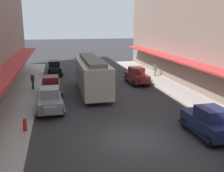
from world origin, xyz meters
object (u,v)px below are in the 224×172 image
(parked_car_2, at_px, (50,100))
(pedestrian_3, at_px, (155,69))
(parked_car_0, at_px, (54,68))
(streetcar, at_px, (92,74))
(parked_car_5, at_px, (51,85))
(parked_car_4, at_px, (137,75))
(parked_car_3, at_px, (209,121))
(pedestrian_0, at_px, (33,81))
(fire_hydrant, at_px, (25,125))

(parked_car_2, bearing_deg, pedestrian_3, 39.75)
(parked_car_0, xyz_separation_m, streetcar, (3.61, -9.98, 0.96))
(parked_car_5, bearing_deg, pedestrian_3, 23.89)
(parked_car_4, distance_m, parked_car_5, 9.79)
(parked_car_4, distance_m, pedestrian_3, 4.48)
(parked_car_3, height_order, pedestrian_0, parked_car_3)
(parked_car_4, xyz_separation_m, pedestrian_3, (3.35, 2.97, 0.07))
(parked_car_5, bearing_deg, streetcar, -1.43)
(parked_car_0, height_order, pedestrian_3, parked_car_0)
(parked_car_0, bearing_deg, pedestrian_3, -18.76)
(pedestrian_3, bearing_deg, parked_car_3, -101.02)
(parked_car_4, height_order, fire_hydrant, parked_car_4)
(parked_car_4, distance_m, fire_hydrant, 15.88)
(parked_car_0, distance_m, parked_car_3, 23.32)
(parked_car_3, xyz_separation_m, streetcar, (-5.48, 11.50, 0.96))
(parked_car_5, relative_size, pedestrian_3, 2.56)
(parked_car_0, relative_size, fire_hydrant, 5.24)
(parked_car_2, relative_size, streetcar, 0.45)
(parked_car_3, height_order, streetcar, streetcar)
(pedestrian_0, distance_m, pedestrian_3, 15.05)
(pedestrian_0, bearing_deg, parked_car_2, -75.33)
(parked_car_3, bearing_deg, parked_car_0, 112.93)
(fire_hydrant, bearing_deg, pedestrian_3, 45.47)
(parked_car_5, distance_m, pedestrian_0, 2.66)
(parked_car_3, distance_m, pedestrian_0, 17.58)
(parked_car_4, height_order, pedestrian_3, parked_car_4)
(parked_car_3, height_order, fire_hydrant, parked_car_3)
(parked_car_0, xyz_separation_m, fire_hydrant, (-1.82, -18.73, -0.38))
(pedestrian_0, bearing_deg, fire_hydrant, -88.28)
(parked_car_2, height_order, parked_car_3, same)
(fire_hydrant, relative_size, pedestrian_0, 0.50)
(parked_car_4, relative_size, streetcar, 0.45)
(parked_car_0, distance_m, parked_car_4, 11.60)
(fire_hydrant, bearing_deg, parked_car_2, 69.04)
(parked_car_0, distance_m, pedestrian_3, 13.14)
(parked_car_4, bearing_deg, pedestrian_0, -176.21)
(fire_hydrant, bearing_deg, streetcar, 58.20)
(parked_car_2, bearing_deg, parked_car_3, -35.13)
(streetcar, relative_size, pedestrian_0, 5.86)
(streetcar, bearing_deg, parked_car_5, 178.57)
(streetcar, xyz_separation_m, fire_hydrant, (-5.42, -8.75, -1.34))
(parked_car_3, bearing_deg, parked_car_2, 144.87)
(streetcar, bearing_deg, pedestrian_3, 33.05)
(parked_car_5, xyz_separation_m, pedestrian_0, (-1.82, 1.93, 0.05))
(parked_car_0, distance_m, pedestrian_0, 8.23)
(parked_car_5, relative_size, streetcar, 0.44)
(parked_car_4, xyz_separation_m, streetcar, (-5.49, -2.78, 0.96))
(parked_car_0, height_order, pedestrian_0, parked_car_0)
(streetcar, bearing_deg, parked_car_4, 26.83)
(parked_car_4, bearing_deg, parked_car_5, -164.12)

